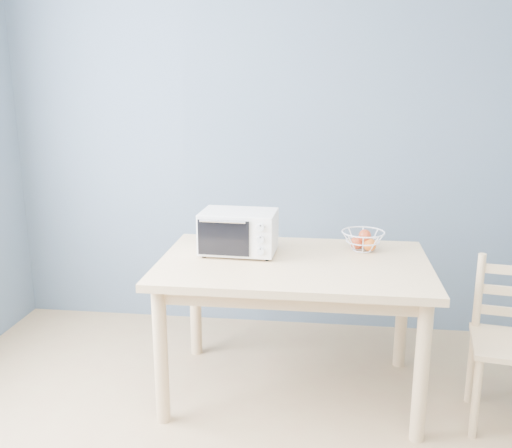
# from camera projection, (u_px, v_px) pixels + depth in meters

# --- Properties ---
(room) EXTENTS (4.01, 4.51, 2.61)m
(room) POSITION_uv_depth(u_px,v_px,m) (273.00, 219.00, 1.54)
(room) COLOR tan
(room) RESTS_ON ground
(dining_table) EXTENTS (1.40, 0.90, 0.75)m
(dining_table) POSITION_uv_depth(u_px,v_px,m) (293.00, 279.00, 2.99)
(dining_table) COLOR #DAB383
(dining_table) RESTS_ON ground
(toaster_oven) EXTENTS (0.41, 0.30, 0.23)m
(toaster_oven) POSITION_uv_depth(u_px,v_px,m) (236.00, 231.00, 3.06)
(toaster_oven) COLOR white
(toaster_oven) RESTS_ON dining_table
(fruit_basket) EXTENTS (0.25, 0.25, 0.12)m
(fruit_basket) POSITION_uv_depth(u_px,v_px,m) (363.00, 240.00, 3.13)
(fruit_basket) COLOR white
(fruit_basket) RESTS_ON dining_table
(dining_chair) EXTENTS (0.44, 0.44, 0.82)m
(dining_chair) POSITION_uv_depth(u_px,v_px,m) (512.00, 346.00, 2.78)
(dining_chair) COLOR #DAB383
(dining_chair) RESTS_ON ground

